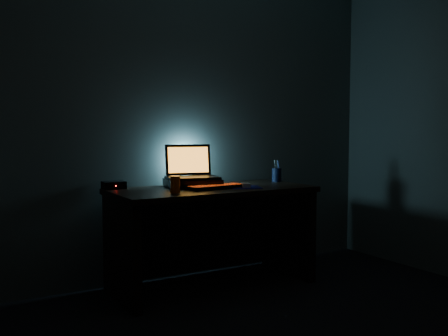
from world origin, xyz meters
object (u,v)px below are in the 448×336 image
object	(u,v)px
laptop	(191,170)
pen_cup	(277,175)
keyboard	(216,187)
router	(114,185)
mouse	(246,185)
juice_glass	(175,184)

from	to	relation	value
laptop	pen_cup	xyz separation A→B (m)	(0.77, -0.06, -0.06)
keyboard	router	xyz separation A→B (m)	(-0.65, 0.37, 0.01)
keyboard	mouse	bearing A→B (deg)	-19.88
keyboard	juice_glass	size ratio (longest dim) A/B	3.93
mouse	juice_glass	distance (m)	0.59
mouse	juice_glass	bearing A→B (deg)	-154.64
laptop	pen_cup	world-z (taller)	laptop
mouse	pen_cup	size ratio (longest dim) A/B	0.85
laptop	keyboard	bearing A→B (deg)	-60.56
pen_cup	juice_glass	world-z (taller)	juice_glass
juice_glass	router	world-z (taller)	juice_glass
laptop	pen_cup	size ratio (longest dim) A/B	3.76
laptop	router	xyz separation A→B (m)	(-0.57, 0.12, -0.09)
mouse	pen_cup	world-z (taller)	pen_cup
keyboard	juice_glass	xyz separation A→B (m)	(-0.36, -0.08, 0.04)
juice_glass	router	bearing A→B (deg)	122.02
pen_cup	router	xyz separation A→B (m)	(-1.34, 0.18, -0.03)
mouse	router	bearing A→B (deg)	176.47
laptop	mouse	xyz separation A→B (m)	(0.31, -0.30, -0.10)
laptop	keyboard	world-z (taller)	laptop
laptop	pen_cup	bearing A→B (deg)	7.06
mouse	juice_glass	size ratio (longest dim) A/B	0.82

